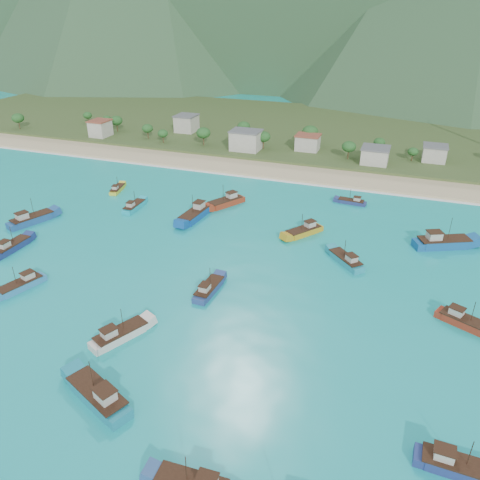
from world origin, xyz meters
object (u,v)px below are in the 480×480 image
(boat_2, at_px, (12,247))
(boat_12, at_px, (117,190))
(boat_13, at_px, (458,467))
(boat_18, at_px, (32,220))
(boat_8, at_px, (465,323))
(boat_16, at_px, (209,289))
(boat_20, at_px, (226,202))
(boat_3, at_px, (134,207))
(boat_4, at_px, (346,261))
(boat_17, at_px, (21,286))
(boat_22, at_px, (304,232))
(boat_19, at_px, (443,243))
(boat_7, at_px, (195,215))
(boat_15, at_px, (98,396))
(boat_25, at_px, (120,335))
(boat_9, at_px, (352,202))

(boat_2, relative_size, boat_12, 1.23)
(boat_13, relative_size, boat_18, 0.83)
(boat_2, relative_size, boat_8, 0.99)
(boat_16, height_order, boat_20, boat_20)
(boat_3, xyz_separation_m, boat_4, (62.43, -11.19, 0.09))
(boat_3, relative_size, boat_17, 0.90)
(boat_12, bearing_deg, boat_8, -33.53)
(boat_17, distance_m, boat_22, 67.31)
(boat_16, xyz_separation_m, boat_20, (-13.63, 44.35, 0.23))
(boat_8, distance_m, boat_13, 33.17)
(boat_3, xyz_separation_m, boat_13, (83.88, -60.17, 0.12))
(boat_18, bearing_deg, boat_8, 15.85)
(boat_13, xyz_separation_m, boat_19, (-0.44, 65.13, 0.36))
(boat_3, xyz_separation_m, boat_7, (19.38, 0.03, 0.39))
(boat_20, bearing_deg, boat_12, 31.33)
(boat_3, distance_m, boat_19, 83.59)
(boat_4, bearing_deg, boat_13, -110.34)
(boat_15, height_order, boat_16, boat_15)
(boat_19, height_order, boat_25, boat_19)
(boat_16, height_order, boat_25, boat_25)
(boat_9, xyz_separation_m, boat_17, (-58.59, -70.23, 0.20))
(boat_25, bearing_deg, boat_4, 75.95)
(boat_2, bearing_deg, boat_7, 43.71)
(boat_2, bearing_deg, boat_20, 48.78)
(boat_9, bearing_deg, boat_8, -147.25)
(boat_4, bearing_deg, boat_19, -6.45)
(boat_18, bearing_deg, boat_3, 61.15)
(boat_12, bearing_deg, boat_7, -31.09)
(boat_13, relative_size, boat_25, 0.96)
(boat_4, height_order, boat_8, boat_8)
(boat_8, xyz_separation_m, boat_9, (-27.94, 52.44, -0.23))
(boat_4, xyz_separation_m, boat_22, (-12.41, 11.48, 0.05))
(boat_7, bearing_deg, boat_12, -13.17)
(boat_9, xyz_separation_m, boat_18, (-79.77, -43.20, 0.44))
(boat_8, xyz_separation_m, boat_18, (-107.71, 9.23, 0.22))
(boat_3, bearing_deg, boat_25, -62.80)
(boat_4, height_order, boat_20, boat_20)
(boat_3, bearing_deg, boat_18, -141.30)
(boat_18, xyz_separation_m, boat_19, (104.47, 22.85, 0.16))
(boat_3, bearing_deg, boat_2, -116.03)
(boat_2, xyz_separation_m, boat_13, (98.37, -28.14, -0.01))
(boat_3, distance_m, boat_12, 16.51)
(boat_13, distance_m, boat_20, 93.37)
(boat_8, relative_size, boat_25, 0.96)
(boat_22, bearing_deg, boat_25, 102.98)
(boat_3, distance_m, boat_18, 27.61)
(boat_4, distance_m, boat_15, 61.59)
(boat_16, distance_m, boat_18, 60.56)
(boat_20, xyz_separation_m, boat_25, (4.68, -63.49, -0.13))
(boat_9, bearing_deg, boat_7, 127.41)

